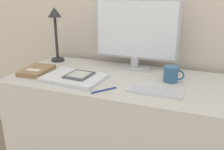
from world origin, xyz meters
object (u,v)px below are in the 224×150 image
keyboard (155,91)px  desk_lamp (55,26)px  notebook (37,70)px  laptop (74,78)px  pen (104,90)px  monitor (136,33)px  ereader (79,75)px  coffee_mug (171,74)px

keyboard → desk_lamp: desk_lamp is taller
notebook → laptop: bearing=-4.8°
desk_lamp → pen: desk_lamp is taller
monitor → ereader: size_ratio=3.28×
monitor → notebook: (-0.56, -0.30, -0.22)m
monitor → coffee_mug: 0.36m
keyboard → ereader: ereader is taller
coffee_mug → pen: coffee_mug is taller
monitor → coffee_mug: (0.26, -0.16, -0.19)m
keyboard → laptop: 0.48m
keyboard → notebook: (-0.76, 0.04, 0.01)m
notebook → coffee_mug: size_ratio=1.97×
monitor → desk_lamp: bearing=-177.8°
monitor → keyboard: monitor is taller
keyboard → ereader: 0.46m
laptop → pen: (0.23, -0.10, -0.01)m
keyboard → desk_lamp: 0.88m
coffee_mug → pen: bearing=-139.2°
ereader → monitor: bearing=51.6°
laptop → pen: laptop is taller
notebook → desk_lamp: bearing=94.5°
desk_lamp → notebook: 0.37m
monitor → laptop: (-0.28, -0.32, -0.23)m
laptop → ereader: size_ratio=2.19×
keyboard → desk_lamp: bearing=157.6°
keyboard → pen: 0.26m
notebook → monitor: bearing=28.4°
keyboard → laptop: bearing=177.5°
ereader → notebook: ereader is taller
desk_lamp → coffee_mug: desk_lamp is taller
keyboard → coffee_mug: size_ratio=2.41×
notebook → pen: bearing=-13.5°
keyboard → laptop: (-0.48, 0.02, 0.00)m
monitor → laptop: 0.48m
keyboard → pen: keyboard is taller
monitor → keyboard: (0.21, -0.35, -0.23)m
desk_lamp → monitor: bearing=2.2°
desk_lamp → coffee_mug: bearing=-9.4°
desk_lamp → pen: size_ratio=3.17×
laptop → notebook: 0.28m
monitor → desk_lamp: 0.58m
keyboard → coffee_mug: 0.20m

